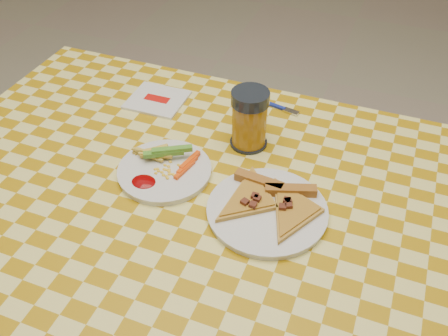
# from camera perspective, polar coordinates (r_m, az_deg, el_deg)

# --- Properties ---
(table) EXTENTS (1.28, 0.88, 0.76)m
(table) POSITION_cam_1_polar(r_m,az_deg,el_deg) (1.10, -2.65, -5.54)
(table) COLOR silver
(table) RESTS_ON ground
(plate_left) EXTENTS (0.26, 0.26, 0.01)m
(plate_left) POSITION_cam_1_polar(r_m,az_deg,el_deg) (1.09, -6.79, -0.42)
(plate_left) COLOR silver
(plate_left) RESTS_ON table
(plate_right) EXTENTS (0.27, 0.27, 0.01)m
(plate_right) POSITION_cam_1_polar(r_m,az_deg,el_deg) (1.00, 4.94, -4.98)
(plate_right) COLOR silver
(plate_right) RESTS_ON table
(fries_veggies) EXTENTS (0.16, 0.15, 0.04)m
(fries_veggies) POSITION_cam_1_polar(r_m,az_deg,el_deg) (1.09, -6.94, 0.79)
(fries_veggies) COLOR #E9D34A
(fries_veggies) RESTS_ON plate_left
(pizza_slices) EXTENTS (0.26, 0.23, 0.02)m
(pizza_slices) POSITION_cam_1_polar(r_m,az_deg,el_deg) (1.00, 5.37, -3.85)
(pizza_slices) COLOR #B18036
(pizza_slices) RESTS_ON plate_right
(drink_glass) EXTENTS (0.09, 0.09, 0.14)m
(drink_glass) POSITION_cam_1_polar(r_m,az_deg,el_deg) (1.13, 2.92, 5.57)
(drink_glass) COLOR black
(drink_glass) RESTS_ON table
(napkin) EXTENTS (0.14, 0.13, 0.01)m
(napkin) POSITION_cam_1_polar(r_m,az_deg,el_deg) (1.32, -7.66, 7.73)
(napkin) COLOR silver
(napkin) RESTS_ON table
(fork) EXTENTS (0.13, 0.04, 0.01)m
(fork) POSITION_cam_1_polar(r_m,az_deg,el_deg) (1.29, 6.04, 7.04)
(fork) COLOR navy
(fork) RESTS_ON table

